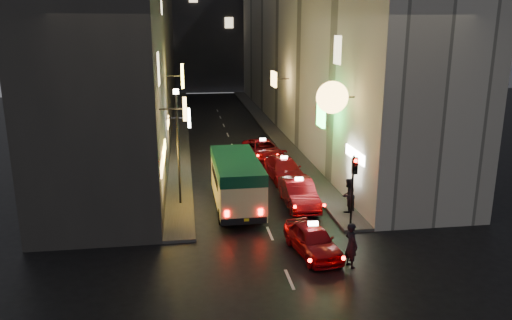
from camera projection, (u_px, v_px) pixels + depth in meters
name	position (u px, v px, depth m)	size (l,w,h in m)	color
building_left	(134.00, 32.00, 44.58)	(7.56, 52.00, 18.00)	#353330
building_right	(308.00, 32.00, 46.80)	(8.03, 52.00, 18.00)	beige
building_far	(206.00, 16.00, 75.76)	(30.00, 10.00, 22.00)	#2F2E33
sidewalk_left	(180.00, 129.00, 47.42)	(1.50, 52.00, 0.15)	#4A4745
sidewalk_right	(268.00, 126.00, 48.60)	(1.50, 52.00, 0.15)	#4A4745
minibus	(236.00, 177.00, 26.42)	(2.34, 6.50, 2.79)	#F0DE96
taxi_near	(313.00, 237.00, 21.38)	(2.69, 5.01, 1.69)	maroon
taxi_second	(299.00, 191.00, 27.09)	(2.19, 5.32, 1.86)	maroon
taxi_third	(284.00, 168.00, 31.70)	(2.55, 5.32, 1.81)	maroon
taxi_far	(263.00, 148.00, 36.92)	(2.62, 5.18, 1.75)	maroon
pedestrian_crossing	(351.00, 242.00, 20.15)	(0.71, 0.45, 2.14)	black
pedestrian_sidewalk	(348.00, 193.00, 25.76)	(0.77, 0.48, 2.03)	black
traffic_light	(354.00, 176.00, 23.49)	(0.26, 0.43, 3.50)	black
lamp_post	(178.00, 139.00, 26.41)	(0.28, 0.28, 6.22)	black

